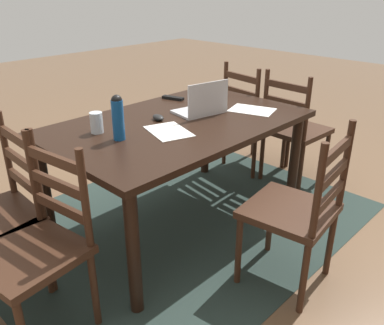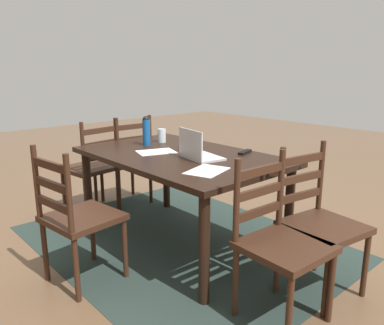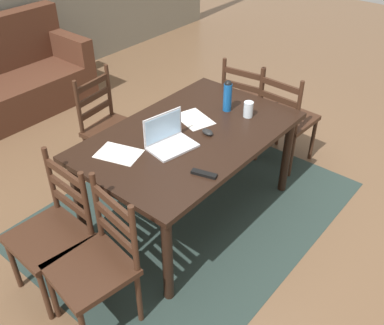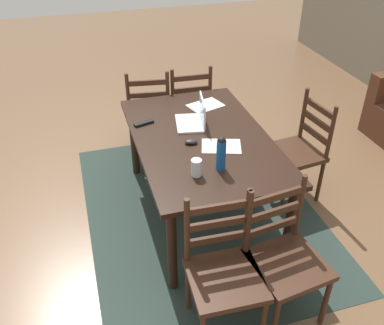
# 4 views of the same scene
# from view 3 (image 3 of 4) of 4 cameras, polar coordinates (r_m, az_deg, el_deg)

# --- Properties ---
(ground_plane) EXTENTS (14.00, 14.00, 0.00)m
(ground_plane) POSITION_cam_3_polar(r_m,az_deg,el_deg) (3.69, -0.29, -6.29)
(ground_plane) COLOR brown
(area_rug) EXTENTS (2.54, 1.94, 0.01)m
(area_rug) POSITION_cam_3_polar(r_m,az_deg,el_deg) (3.68, -0.29, -6.25)
(area_rug) COLOR #283833
(area_rug) RESTS_ON ground
(dining_table) EXTENTS (1.65, 1.04, 0.76)m
(dining_table) POSITION_cam_3_polar(r_m,az_deg,el_deg) (3.28, -0.32, 2.55)
(dining_table) COLOR black
(dining_table) RESTS_ON ground
(chair_left_near) EXTENTS (0.50, 0.50, 0.95)m
(chair_left_near) POSITION_cam_3_polar(r_m,az_deg,el_deg) (2.71, -12.28, -12.85)
(chair_left_near) COLOR #3D2316
(chair_left_near) RESTS_ON ground
(chair_right_near) EXTENTS (0.46, 0.46, 0.95)m
(chair_right_near) POSITION_cam_3_polar(r_m,az_deg,el_deg) (4.10, 12.02, 5.53)
(chair_right_near) COLOR #3D2316
(chair_right_near) RESTS_ON ground
(chair_left_far) EXTENTS (0.46, 0.46, 0.95)m
(chair_left_far) POSITION_cam_3_polar(r_m,az_deg,el_deg) (2.97, -17.54, -8.67)
(chair_left_far) COLOR #3D2316
(chair_left_far) RESTS_ON ground
(chair_right_far) EXTENTS (0.49, 0.49, 0.95)m
(chair_right_far) POSITION_cam_3_polar(r_m,az_deg,el_deg) (4.27, 7.26, 7.34)
(chair_right_far) COLOR #3D2316
(chair_right_far) RESTS_ON ground
(chair_far_head) EXTENTS (0.49, 0.49, 0.95)m
(chair_far_head) POSITION_cam_3_polar(r_m,az_deg,el_deg) (3.93, -10.40, 4.37)
(chair_far_head) COLOR #3D2316
(chair_far_head) RESTS_ON ground
(couch) EXTENTS (1.80, 0.80, 1.00)m
(couch) POSITION_cam_3_polar(r_m,az_deg,el_deg) (5.37, -23.05, 9.54)
(couch) COLOR #512D1E
(couch) RESTS_ON ground
(laptop) EXTENTS (0.35, 0.28, 0.23)m
(laptop) POSITION_cam_3_polar(r_m,az_deg,el_deg) (3.07, -3.09, 3.18)
(laptop) COLOR silver
(laptop) RESTS_ON dining_table
(water_bottle) EXTENTS (0.07, 0.07, 0.26)m
(water_bottle) POSITION_cam_3_polar(r_m,az_deg,el_deg) (3.48, 4.63, 8.71)
(water_bottle) COLOR #145199
(water_bottle) RESTS_ON dining_table
(drinking_glass) EXTENTS (0.07, 0.07, 0.12)m
(drinking_glass) POSITION_cam_3_polar(r_m,az_deg,el_deg) (3.45, 7.30, 6.85)
(drinking_glass) COLOR silver
(drinking_glass) RESTS_ON dining_table
(computer_mouse) EXTENTS (0.08, 0.11, 0.03)m
(computer_mouse) POSITION_cam_3_polar(r_m,az_deg,el_deg) (3.22, 2.02, 3.97)
(computer_mouse) COLOR black
(computer_mouse) RESTS_ON dining_table
(tv_remote) EXTENTS (0.09, 0.18, 0.02)m
(tv_remote) POSITION_cam_3_polar(r_m,az_deg,el_deg) (2.81, 1.57, -1.47)
(tv_remote) COLOR black
(tv_remote) RESTS_ON dining_table
(paper_stack_left) EXTENTS (0.29, 0.35, 0.00)m
(paper_stack_left) POSITION_cam_3_polar(r_m,az_deg,el_deg) (3.40, 0.29, 5.63)
(paper_stack_left) COLOR white
(paper_stack_left) RESTS_ON dining_table
(paper_stack_right) EXTENTS (0.29, 0.35, 0.00)m
(paper_stack_right) POSITION_cam_3_polar(r_m,az_deg,el_deg) (3.05, -9.47, 1.13)
(paper_stack_right) COLOR white
(paper_stack_right) RESTS_ON dining_table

